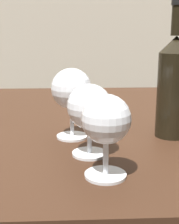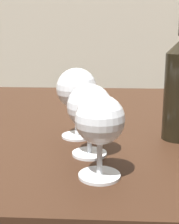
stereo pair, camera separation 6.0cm
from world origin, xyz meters
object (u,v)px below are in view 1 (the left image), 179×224
object	(u,v)px
wine_glass_chardonnay	(106,122)
wine_bottle	(174,85)
wine_glass_cabernet	(90,109)
wine_glass_merlot	(72,90)

from	to	relation	value
wine_glass_chardonnay	wine_bottle	xyz separation A→B (m)	(0.16, 0.20, 0.02)
wine_glass_cabernet	wine_bottle	distance (m)	0.22
wine_glass_cabernet	wine_bottle	size ratio (longest dim) A/B	0.47
wine_glass_chardonnay	wine_bottle	distance (m)	0.26
wine_glass_chardonnay	wine_bottle	bearing A→B (deg)	50.58
wine_glass_cabernet	wine_glass_chardonnay	bearing A→B (deg)	-77.43
wine_glass_chardonnay	wine_glass_cabernet	world-z (taller)	same
wine_glass_merlot	wine_bottle	size ratio (longest dim) A/B	0.53
wine_glass_chardonnay	wine_glass_merlot	xyz separation A→B (m)	(-0.05, 0.20, 0.01)
wine_glass_merlot	wine_bottle	bearing A→B (deg)	0.26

